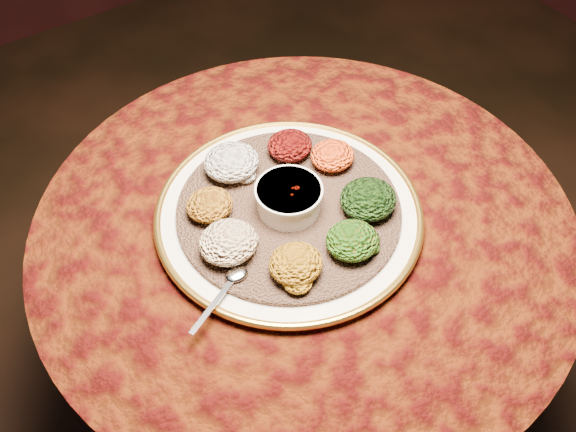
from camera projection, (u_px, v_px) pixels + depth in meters
table at (303, 279)px, 1.26m from camera, size 0.96×0.96×0.73m
platter at (289, 214)px, 1.12m from camera, size 0.47×0.47×0.02m
injera at (289, 210)px, 1.11m from camera, size 0.51×0.51×0.01m
stew_bowl at (289, 197)px, 1.09m from camera, size 0.12×0.12×0.05m
spoon at (233, 279)px, 1.01m from camera, size 0.13×0.07×0.01m
portion_ayib at (231, 162)px, 1.15m from camera, size 0.10×0.10×0.05m
portion_kitfo at (290, 145)px, 1.18m from camera, size 0.08×0.08×0.04m
portion_tikil at (332, 155)px, 1.16m from camera, size 0.08×0.08×0.04m
portion_gomen at (368, 199)px, 1.09m from camera, size 0.10×0.09×0.05m
portion_mixveg at (352, 241)px, 1.04m from camera, size 0.09×0.08×0.04m
portion_kik at (296, 264)px, 1.01m from camera, size 0.09×0.08×0.04m
portion_timatim at (228, 242)px, 1.03m from camera, size 0.10×0.09×0.05m
portion_shiro at (210, 205)px, 1.09m from camera, size 0.08×0.08×0.04m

